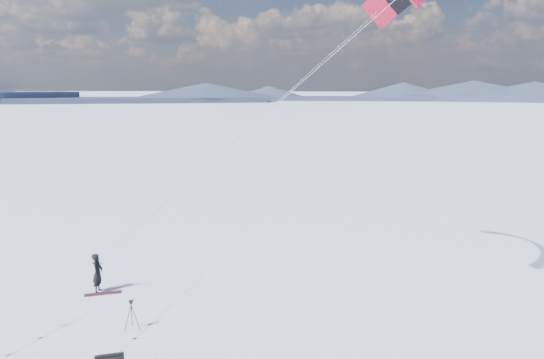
% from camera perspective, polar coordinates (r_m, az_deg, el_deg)
% --- Properties ---
extents(ground, '(1800.00, 1800.00, 0.00)m').
position_cam_1_polar(ground, '(21.49, -18.91, -15.80)').
color(ground, white).
extents(horizon_hills, '(704.00, 704.42, 8.00)m').
position_cam_1_polar(horizon_hills, '(20.41, -19.38, -8.32)').
color(horizon_hills, '#1D2C3E').
rests_on(horizon_hills, ground).
extents(snow_tracks, '(14.76, 10.25, 0.01)m').
position_cam_1_polar(snow_tracks, '(21.60, -20.93, -15.78)').
color(snow_tracks, silver).
rests_on(snow_tracks, ground).
extents(snowkiter, '(0.60, 0.75, 1.79)m').
position_cam_1_polar(snowkiter, '(25.69, -18.14, -11.41)').
color(snowkiter, black).
rests_on(snowkiter, ground).
extents(snowboard, '(1.51, 1.12, 0.04)m').
position_cam_1_polar(snowboard, '(25.38, -17.73, -11.61)').
color(snowboard, maroon).
rests_on(snowboard, ground).
extents(tripod, '(0.54, 0.61, 1.17)m').
position_cam_1_polar(tripod, '(21.41, -14.88, -13.46)').
color(tripod, black).
rests_on(tripod, ground).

